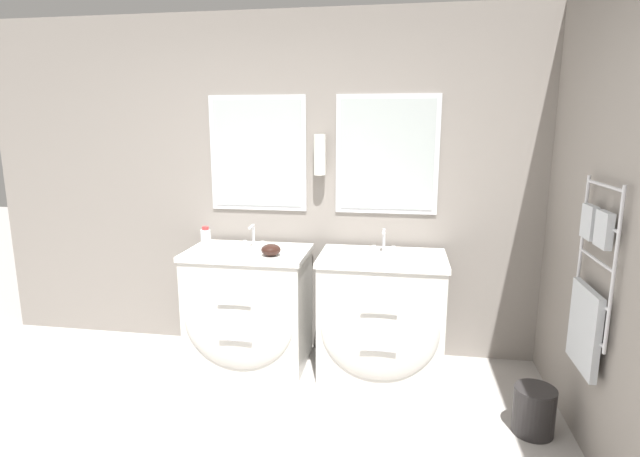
# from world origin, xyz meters

# --- Properties ---
(wall_back) EXTENTS (5.19, 0.17, 2.60)m
(wall_back) POSITION_xyz_m (0.01, 2.23, 1.31)
(wall_back) COLOR gray
(wall_back) RESTS_ON ground_plane
(wall_right) EXTENTS (0.13, 4.30, 2.60)m
(wall_right) POSITION_xyz_m (1.82, 0.99, 1.29)
(wall_right) COLOR gray
(wall_right) RESTS_ON ground_plane
(vanity_left) EXTENTS (0.89, 0.63, 0.87)m
(vanity_left) POSITION_xyz_m (-0.35, 1.83, 0.45)
(vanity_left) COLOR silver
(vanity_left) RESTS_ON ground_plane
(vanity_right) EXTENTS (0.89, 0.63, 0.87)m
(vanity_right) POSITION_xyz_m (0.64, 1.83, 0.45)
(vanity_right) COLOR silver
(vanity_right) RESTS_ON ground_plane
(faucet_left) EXTENTS (0.17, 0.11, 0.16)m
(faucet_left) POSITION_xyz_m (-0.35, 2.01, 0.95)
(faucet_left) COLOR silver
(faucet_left) RESTS_ON vanity_left
(faucet_right) EXTENTS (0.17, 0.11, 0.16)m
(faucet_right) POSITION_xyz_m (0.64, 2.01, 0.95)
(faucet_right) COLOR silver
(faucet_right) RESTS_ON vanity_right
(toiletry_bottle) EXTENTS (0.07, 0.07, 0.19)m
(toiletry_bottle) POSITION_xyz_m (-0.63, 1.77, 0.96)
(toiletry_bottle) COLOR silver
(toiletry_bottle) RESTS_ON vanity_left
(amenity_bowl) EXTENTS (0.14, 0.14, 0.08)m
(amenity_bowl) POSITION_xyz_m (-0.14, 1.74, 0.92)
(amenity_bowl) COLOR black
(amenity_bowl) RESTS_ON vanity_left
(waste_bin) EXTENTS (0.24, 0.24, 0.28)m
(waste_bin) POSITION_xyz_m (1.56, 1.25, 0.15)
(waste_bin) COLOR #282626
(waste_bin) RESTS_ON ground_plane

